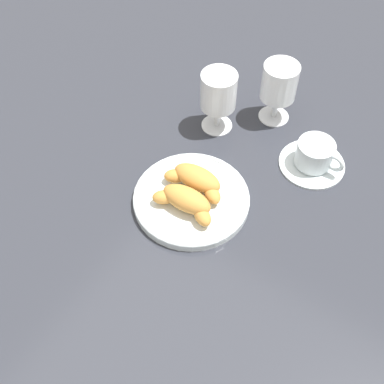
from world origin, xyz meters
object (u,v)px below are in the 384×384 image
(coffee_cup_near, at_px, (314,157))
(croissant_large, at_px, (196,180))
(juice_glass_left, at_px, (218,93))
(juice_glass_right, at_px, (280,85))
(croissant_small, at_px, (186,201))
(pastry_plate, at_px, (192,198))

(coffee_cup_near, bearing_deg, croissant_large, 49.50)
(juice_glass_left, bearing_deg, coffee_cup_near, -177.57)
(croissant_large, distance_m, juice_glass_left, 0.20)
(juice_glass_left, xyz_separation_m, juice_glass_right, (-0.09, -0.09, -0.00))
(croissant_large, distance_m, croissant_small, 0.06)
(juice_glass_right, bearing_deg, croissant_small, 86.45)
(croissant_small, xyz_separation_m, juice_glass_right, (-0.02, -0.33, 0.05))
(pastry_plate, height_order, croissant_large, croissant_large)
(pastry_plate, height_order, juice_glass_left, juice_glass_left)
(juice_glass_left, bearing_deg, croissant_large, 109.05)
(pastry_plate, height_order, juice_glass_right, juice_glass_right)
(croissant_small, distance_m, juice_glass_left, 0.25)
(croissant_small, bearing_deg, juice_glass_right, -93.55)
(pastry_plate, relative_size, juice_glass_left, 1.62)
(croissant_large, relative_size, croissant_small, 1.00)
(croissant_large, xyz_separation_m, croissant_small, (-0.01, 0.05, 0.00))
(croissant_small, height_order, juice_glass_right, juice_glass_right)
(pastry_plate, bearing_deg, croissant_small, 100.52)
(juice_glass_left, bearing_deg, croissant_small, 107.40)
(juice_glass_right, bearing_deg, pastry_plate, 85.03)
(pastry_plate, bearing_deg, croissant_large, -77.03)
(croissant_large, relative_size, coffee_cup_near, 1.01)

